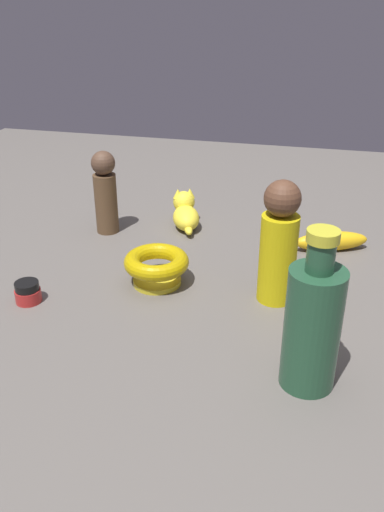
% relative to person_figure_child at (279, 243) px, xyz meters
% --- Properties ---
extents(ground, '(2.00, 2.00, 0.00)m').
position_rel_person_figure_child_xyz_m(ground, '(0.16, -0.03, -0.11)').
color(ground, '#5B5651').
extents(person_figure_child, '(0.09, 0.09, 0.23)m').
position_rel_person_figure_child_xyz_m(person_figure_child, '(0.00, 0.00, 0.00)').
color(person_figure_child, gold).
rests_on(person_figure_child, ground).
extents(person_figure_adult, '(0.07, 0.07, 0.19)m').
position_rel_person_figure_child_xyz_m(person_figure_adult, '(0.41, -0.21, -0.02)').
color(person_figure_adult, brown).
rests_on(person_figure_adult, ground).
extents(cat_figurine, '(0.09, 0.13, 0.08)m').
position_rel_person_figure_child_xyz_m(cat_figurine, '(0.24, -0.28, -0.08)').
color(cat_figurine, yellow).
rests_on(cat_figurine, ground).
extents(bowl, '(0.12, 0.12, 0.06)m').
position_rel_person_figure_child_xyz_m(bowl, '(0.23, -0.00, -0.07)').
color(bowl, gold).
rests_on(bowl, ground).
extents(bottle_tall, '(0.08, 0.08, 0.24)m').
position_rel_person_figure_child_xyz_m(bottle_tall, '(-0.07, 0.22, -0.01)').
color(bottle_tall, '#224B31').
rests_on(bottle_tall, ground).
extents(banana, '(0.16, 0.09, 0.04)m').
position_rel_person_figure_child_xyz_m(banana, '(-0.10, -0.23, -0.09)').
color(banana, gold).
rests_on(banana, ground).
extents(nail_polish_jar, '(0.05, 0.05, 0.04)m').
position_rel_person_figure_child_xyz_m(nail_polish_jar, '(0.43, 0.11, -0.09)').
color(nail_polish_jar, '#B02423').
rests_on(nail_polish_jar, ground).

